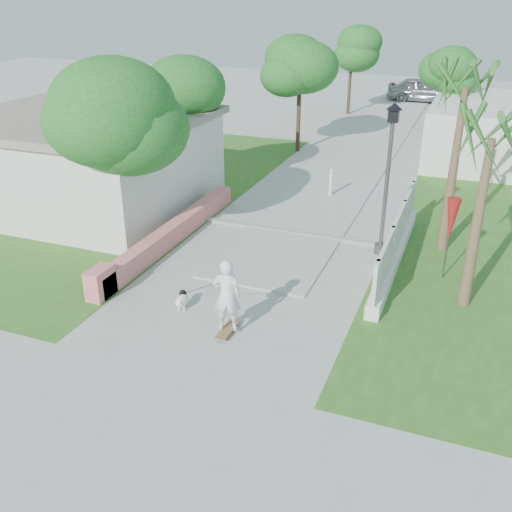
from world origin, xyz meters
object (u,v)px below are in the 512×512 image
at_px(patio_umbrella, 451,221).
at_px(skateboarder, 210,291).
at_px(street_lamp, 388,175).
at_px(dog, 182,300).
at_px(parked_car, 423,90).
at_px(bollard, 331,182).

height_order(patio_umbrella, skateboarder, patio_umbrella).
distance_m(street_lamp, patio_umbrella, 2.27).
xyz_separation_m(patio_umbrella, skateboarder, (-4.96, -4.39, -0.85)).
bearing_deg(skateboarder, dog, -34.62).
bearing_deg(street_lamp, skateboarder, -119.55).
distance_m(street_lamp, parked_car, 26.58).
bearing_deg(parked_car, street_lamp, -177.31).
height_order(skateboarder, parked_car, skateboarder).
xyz_separation_m(bollard, parked_car, (0.91, 21.97, 0.24)).
xyz_separation_m(street_lamp, skateboarder, (-3.06, -5.39, -1.59)).
distance_m(bollard, dog, 9.64).
bearing_deg(skateboarder, bollard, -106.28).
height_order(skateboarder, dog, skateboarder).
relative_size(skateboarder, parked_car, 0.38).
bearing_deg(skateboarder, street_lamp, -133.76).
xyz_separation_m(skateboarder, parked_car, (1.26, 31.86, -0.01)).
bearing_deg(parked_car, skateboarder, 176.54).
relative_size(street_lamp, patio_umbrella, 1.93).
relative_size(bollard, dog, 1.85).
bearing_deg(dog, patio_umbrella, 14.72).
bearing_deg(patio_umbrella, dog, -145.60).
distance_m(bollard, patio_umbrella, 7.25).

